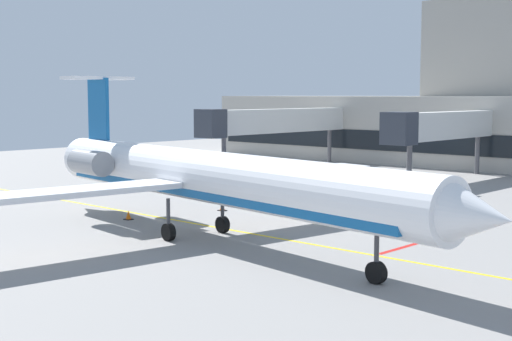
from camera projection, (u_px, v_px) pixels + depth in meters
name	position (u px, v px, depth m)	size (l,w,h in m)	color
ground	(176.00, 231.00, 40.50)	(120.00, 120.00, 0.11)	gray
terminal_building	(493.00, 107.00, 77.26)	(62.36, 14.87, 17.59)	#ADA89E
jet_bridge_west	(439.00, 127.00, 63.45)	(2.40, 16.37, 6.09)	silver
jet_bridge_east	(272.00, 122.00, 73.68)	(2.40, 20.61, 6.14)	silver
regional_jet	(206.00, 177.00, 37.70)	(34.46, 25.54, 8.62)	white
belt_loader	(239.00, 167.00, 66.48)	(2.22, 3.99, 1.98)	#19389E
safety_cone_alpha	(128.00, 216.00, 43.95)	(0.47, 0.47, 0.55)	orange
safety_cone_bravo	(222.00, 207.00, 47.33)	(0.47, 0.47, 0.55)	orange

